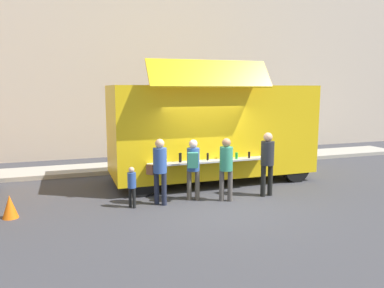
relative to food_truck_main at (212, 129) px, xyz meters
name	(u,v)px	position (x,y,z in m)	size (l,w,h in m)	color
ground_plane	(221,204)	(-0.72, -2.47, -1.69)	(60.00, 60.00, 0.00)	#38383D
curb_strip	(82,170)	(-4.00, 2.62, -1.61)	(28.00, 1.60, 0.15)	#9E998E
building_behind	(96,39)	(-3.00, 6.52, 3.51)	(32.00, 2.40, 10.40)	beige
food_truck_main	(212,129)	(0.00, 0.00, 0.00)	(6.44, 3.09, 3.80)	yellow
traffic_cone_orange	(10,207)	(-5.81, -1.87, -1.41)	(0.36, 0.36, 0.55)	orange
trash_bin	(282,148)	(4.16, 2.32, -1.17)	(0.60, 0.60, 1.03)	#2D6539
customer_front_ordering	(226,164)	(-0.49, -2.27, -0.67)	(0.35, 0.35, 1.71)	#4E4943
customer_mid_with_backpack	(193,164)	(-1.31, -1.94, -0.67)	(0.42, 0.54, 1.66)	#50493E
customer_rear_waiting	(159,166)	(-2.25, -1.99, -0.66)	(0.50, 0.50, 1.73)	#1F2335
customer_extra_browsing	(267,158)	(0.79, -2.20, -0.61)	(0.38, 0.37, 1.80)	black
child_near_queue	(132,183)	(-2.97, -2.02, -1.05)	(0.22, 0.22, 1.06)	black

